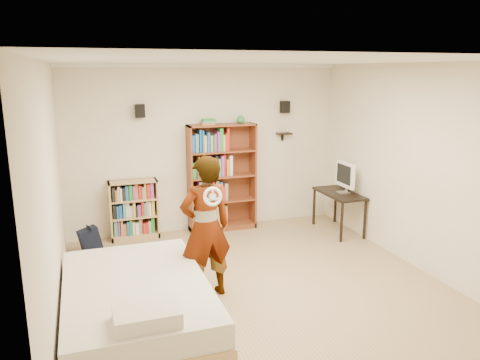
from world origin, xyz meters
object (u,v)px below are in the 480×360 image
object	(u,v)px
tall_bookshelf	(222,178)
computer_desk	(338,212)
daybed	(137,300)
low_bookshelf	(134,210)
person	(206,227)

from	to	relation	value
tall_bookshelf	computer_desk	distance (m)	1.99
tall_bookshelf	computer_desk	xyz separation A→B (m)	(1.77, -0.74, -0.55)
computer_desk	daybed	xyz separation A→B (m)	(-3.50, -1.97, -0.01)
computer_desk	low_bookshelf	bearing A→B (deg)	166.60
tall_bookshelf	person	world-z (taller)	tall_bookshelf
tall_bookshelf	person	xyz separation A→B (m)	(-0.87, -2.22, -0.04)
daybed	person	xyz separation A→B (m)	(0.87, 0.49, 0.52)
computer_desk	person	size ratio (longest dim) A/B	0.58
low_bookshelf	daybed	size ratio (longest dim) A/B	0.42
computer_desk	person	world-z (taller)	person
computer_desk	daybed	distance (m)	4.02
person	daybed	bearing A→B (deg)	21.93
computer_desk	daybed	bearing A→B (deg)	-150.68
low_bookshelf	computer_desk	bearing A→B (deg)	-13.40
tall_bookshelf	computer_desk	size ratio (longest dim) A/B	1.81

